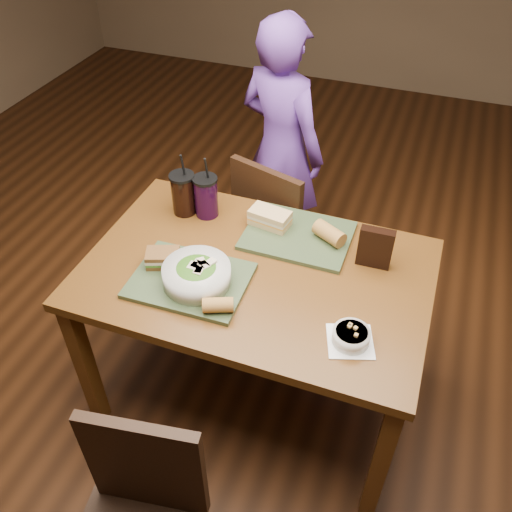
# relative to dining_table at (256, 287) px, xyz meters

# --- Properties ---
(ground) EXTENTS (6.00, 6.00, 0.00)m
(ground) POSITION_rel_dining_table_xyz_m (0.00, 0.00, -0.66)
(ground) COLOR #381C0B
(ground) RESTS_ON ground
(dining_table) EXTENTS (1.30, 0.85, 0.75)m
(dining_table) POSITION_rel_dining_table_xyz_m (0.00, 0.00, 0.00)
(dining_table) COLOR #593411
(dining_table) RESTS_ON ground
(chair_far) EXTENTS (0.47, 0.48, 0.87)m
(chair_far) POSITION_rel_dining_table_xyz_m (-0.13, 0.59, -0.17)
(chair_far) COLOR black
(chair_far) RESTS_ON ground
(diner) EXTENTS (0.59, 0.49, 1.39)m
(diner) POSITION_rel_dining_table_xyz_m (-0.21, 0.97, 0.03)
(diner) COLOR #663799
(diner) RESTS_ON ground
(tray_near) EXTENTS (0.43, 0.33, 0.02)m
(tray_near) POSITION_rel_dining_table_xyz_m (-0.20, -0.15, 0.10)
(tray_near) COLOR #344327
(tray_near) RESTS_ON dining_table
(tray_far) EXTENTS (0.42, 0.32, 0.02)m
(tray_far) POSITION_rel_dining_table_xyz_m (0.09, 0.24, 0.10)
(tray_far) COLOR #344327
(tray_far) RESTS_ON dining_table
(salad_bowl) EXTENTS (0.25, 0.25, 0.08)m
(salad_bowl) POSITION_rel_dining_table_xyz_m (-0.17, -0.15, 0.15)
(salad_bowl) COLOR silver
(salad_bowl) RESTS_ON tray_near
(soup_bowl) EXTENTS (0.19, 0.19, 0.06)m
(soup_bowl) POSITION_rel_dining_table_xyz_m (0.41, -0.22, 0.12)
(soup_bowl) COLOR white
(soup_bowl) RESTS_ON dining_table
(sandwich_near) EXTENTS (0.14, 0.12, 0.06)m
(sandwich_near) POSITION_rel_dining_table_xyz_m (-0.33, -0.10, 0.14)
(sandwich_near) COLOR #593819
(sandwich_near) RESTS_ON tray_near
(sandwich_far) EXTENTS (0.18, 0.11, 0.07)m
(sandwich_far) POSITION_rel_dining_table_xyz_m (-0.04, 0.26, 0.14)
(sandwich_far) COLOR tan
(sandwich_far) RESTS_ON tray_far
(baguette_near) EXTENTS (0.12, 0.09, 0.05)m
(baguette_near) POSITION_rel_dining_table_xyz_m (-0.05, -0.25, 0.13)
(baguette_near) COLOR #AD7533
(baguette_near) RESTS_ON tray_near
(baguette_far) EXTENTS (0.15, 0.12, 0.07)m
(baguette_far) POSITION_rel_dining_table_xyz_m (0.22, 0.25, 0.14)
(baguette_far) COLOR #AD7533
(baguette_far) RESTS_ON tray_far
(cup_cola) EXTENTS (0.11, 0.11, 0.28)m
(cup_cola) POSITION_rel_dining_table_xyz_m (-0.41, 0.24, 0.18)
(cup_cola) COLOR black
(cup_cola) RESTS_ON dining_table
(cup_berry) EXTENTS (0.10, 0.10, 0.28)m
(cup_berry) POSITION_rel_dining_table_xyz_m (-0.32, 0.26, 0.18)
(cup_berry) COLOR black
(cup_berry) RESTS_ON dining_table
(chip_bag) EXTENTS (0.13, 0.04, 0.17)m
(chip_bag) POSITION_rel_dining_table_xyz_m (0.41, 0.18, 0.17)
(chip_bag) COLOR black
(chip_bag) RESTS_ON dining_table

